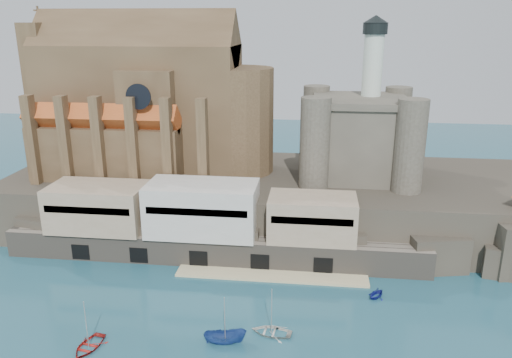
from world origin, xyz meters
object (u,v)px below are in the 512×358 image
Objects in this scene: boat_0 at (89,347)px; castle_keep at (359,133)px; church at (150,108)px; boat_2 at (225,343)px.

castle_keep is at bearing 61.98° from boat_0.
castle_keep is (40.21, -0.78, -3.81)m from church.
church is 40.39m from castle_keep.
boat_2 is at bearing 20.61° from boat_0.
castle_keep is 5.63× the size of boat_0.
church is 8.78× the size of boat_2.
church is at bearing 178.89° from castle_keep.
boat_2 is (16.43, 2.95, 0.00)m from boat_0.
boat_2 is at bearing -62.10° from church.
boat_2 is at bearing -114.14° from castle_keep.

